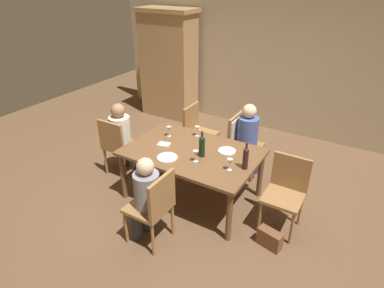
# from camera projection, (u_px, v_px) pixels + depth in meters

# --- Properties ---
(ground_plane) EXTENTS (10.00, 10.00, 0.00)m
(ground_plane) POSITION_uv_depth(u_px,v_px,m) (192.00, 196.00, 4.53)
(ground_plane) COLOR brown
(rear_room_partition) EXTENTS (6.40, 0.12, 2.70)m
(rear_room_partition) POSITION_uv_depth(u_px,v_px,m) (269.00, 59.00, 5.99)
(rear_room_partition) COLOR tan
(rear_room_partition) RESTS_ON ground_plane
(armoire_cabinet) EXTENTS (1.18, 0.62, 2.18)m
(armoire_cabinet) POSITION_uv_depth(u_px,v_px,m) (169.00, 64.00, 6.66)
(armoire_cabinet) COLOR #A87F51
(armoire_cabinet) RESTS_ON ground_plane
(dining_table) EXTENTS (1.72, 1.13, 0.73)m
(dining_table) POSITION_uv_depth(u_px,v_px,m) (192.00, 156.00, 4.23)
(dining_table) COLOR brown
(dining_table) RESTS_ON ground_plane
(chair_left_end) EXTENTS (0.44, 0.44, 0.92)m
(chair_left_end) POSITION_uv_depth(u_px,v_px,m) (117.00, 143.00, 4.78)
(chair_left_end) COLOR olive
(chair_left_end) RESTS_ON ground_plane
(chair_near) EXTENTS (0.44, 0.44, 0.92)m
(chair_near) POSITION_uv_depth(u_px,v_px,m) (154.00, 204.00, 3.53)
(chair_near) COLOR olive
(chair_near) RESTS_ON ground_plane
(chair_far_right) EXTENTS (0.46, 0.44, 0.92)m
(chair_far_right) POSITION_uv_depth(u_px,v_px,m) (239.00, 136.00, 4.85)
(chair_far_right) COLOR olive
(chair_far_right) RESTS_ON ground_plane
(chair_far_left) EXTENTS (0.44, 0.44, 0.92)m
(chair_far_left) POSITION_uv_depth(u_px,v_px,m) (197.00, 129.00, 5.21)
(chair_far_left) COLOR olive
(chair_far_left) RESTS_ON ground_plane
(chair_right_end) EXTENTS (0.44, 0.44, 0.92)m
(chair_right_end) POSITION_uv_depth(u_px,v_px,m) (286.00, 189.00, 3.78)
(chair_right_end) COLOR olive
(chair_right_end) RESTS_ON ground_plane
(person_woman_host) EXTENTS (0.30, 0.35, 1.13)m
(person_woman_host) POSITION_uv_depth(u_px,v_px,m) (122.00, 133.00, 4.81)
(person_woman_host) COLOR #33333D
(person_woman_host) RESTS_ON ground_plane
(person_man_bearded) EXTENTS (0.33, 0.29, 1.09)m
(person_man_bearded) POSITION_uv_depth(u_px,v_px,m) (145.00, 194.00, 3.53)
(person_man_bearded) COLOR #33333D
(person_man_bearded) RESTS_ON ground_plane
(person_man_guest) EXTENTS (0.35, 0.31, 1.13)m
(person_man_guest) POSITION_uv_depth(u_px,v_px,m) (249.00, 135.00, 4.75)
(person_man_guest) COLOR #33333D
(person_man_guest) RESTS_ON ground_plane
(wine_bottle_tall_green) EXTENTS (0.08, 0.08, 0.34)m
(wine_bottle_tall_green) POSITION_uv_depth(u_px,v_px,m) (202.00, 146.00, 4.00)
(wine_bottle_tall_green) COLOR black
(wine_bottle_tall_green) RESTS_ON dining_table
(wine_bottle_dark_red) EXTENTS (0.07, 0.07, 0.34)m
(wine_bottle_dark_red) POSITION_uv_depth(u_px,v_px,m) (246.00, 158.00, 3.75)
(wine_bottle_dark_red) COLOR black
(wine_bottle_dark_red) RESTS_ON dining_table
(wine_glass_near_left) EXTENTS (0.07, 0.07, 0.15)m
(wine_glass_near_left) POSITION_uv_depth(u_px,v_px,m) (197.00, 129.00, 4.52)
(wine_glass_near_left) COLOR silver
(wine_glass_near_left) RESTS_ON dining_table
(wine_glass_centre) EXTENTS (0.07, 0.07, 0.15)m
(wine_glass_centre) POSITION_uv_depth(u_px,v_px,m) (169.00, 129.00, 4.52)
(wine_glass_centre) COLOR silver
(wine_glass_centre) RESTS_ON dining_table
(wine_glass_near_right) EXTENTS (0.07, 0.07, 0.15)m
(wine_glass_near_right) POSITION_uv_depth(u_px,v_px,m) (230.00, 162.00, 3.74)
(wine_glass_near_right) COLOR silver
(wine_glass_near_right) RESTS_ON dining_table
(wine_glass_far) EXTENTS (0.07, 0.07, 0.15)m
(wine_glass_far) POSITION_uv_depth(u_px,v_px,m) (196.00, 154.00, 3.91)
(wine_glass_far) COLOR silver
(wine_glass_far) RESTS_ON dining_table
(dinner_plate_host) EXTENTS (0.26, 0.26, 0.01)m
(dinner_plate_host) POSITION_uv_depth(u_px,v_px,m) (167.00, 157.00, 4.03)
(dinner_plate_host) COLOR white
(dinner_plate_host) RESTS_ON dining_table
(dinner_plate_guest_left) EXTENTS (0.23, 0.23, 0.01)m
(dinner_plate_guest_left) POSITION_uv_depth(u_px,v_px,m) (227.00, 151.00, 4.17)
(dinner_plate_guest_left) COLOR white
(dinner_plate_guest_left) RESTS_ON dining_table
(folded_napkin) EXTENTS (0.18, 0.15, 0.03)m
(folded_napkin) POSITION_uv_depth(u_px,v_px,m) (164.00, 145.00, 4.31)
(folded_napkin) COLOR beige
(folded_napkin) RESTS_ON dining_table
(handbag) EXTENTS (0.30, 0.18, 0.22)m
(handbag) POSITION_uv_depth(u_px,v_px,m) (270.00, 239.00, 3.65)
(handbag) COLOR brown
(handbag) RESTS_ON ground_plane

